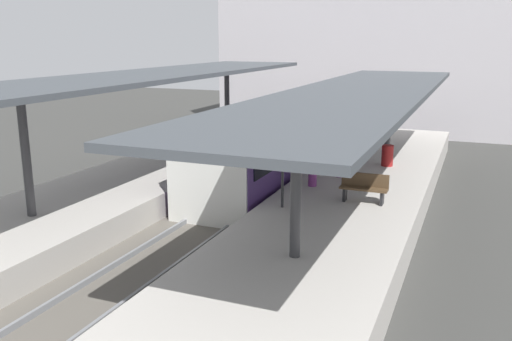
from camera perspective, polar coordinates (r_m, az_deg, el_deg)
The scene contains 15 objects.
ground_plane at distance 18.26m, azimuth -2.49°, elevation -4.64°, with size 80.00×80.00×0.00m, color #383835.
platform_left at distance 19.94m, azimuth -12.47°, elevation -1.86°, with size 4.40×28.00×1.00m, color #ADA8A0.
platform_right at distance 16.93m, azimuth 9.29°, elevation -4.51°, with size 4.40×28.00×1.00m, color #ADA8A0.
track_ballast at distance 18.23m, azimuth -2.49°, elevation -4.34°, with size 3.20×28.00×0.20m, color #59544C.
rail_near_side at distance 18.47m, azimuth -4.53°, elevation -3.56°, with size 0.08×28.00×0.14m, color slate.
rail_far_side at distance 17.90m, azimuth -0.40°, elevation -4.10°, with size 0.08×28.00×0.14m, color slate.
commuter_train at distance 20.70m, azimuth 1.21°, elevation 2.52°, with size 2.78×10.21×3.10m.
canopy_left at distance 20.45m, azimuth -10.79°, elevation 9.66°, with size 4.18×21.00×3.51m.
canopy_right at distance 17.55m, azimuth 10.80°, elevation 7.95°, with size 4.18×21.00×3.17m.
platform_bench at distance 16.37m, azimuth 11.27°, elevation -1.70°, with size 1.40×0.41×0.86m.
platform_sign at distance 15.31m, azimuth 2.83°, elevation 1.94°, with size 0.90×0.08×2.21m.
litter_bin at distance 21.27m, azimuth 13.61°, elevation 1.53°, with size 0.44×0.44×0.80m, color maroon.
passenger_near_bench at distance 19.14m, azimuth 8.82°, elevation 2.02°, with size 0.36×0.36×1.76m.
passenger_mid_platform at distance 17.82m, azimuth 5.99°, elevation 1.05°, with size 0.36×0.36×1.66m.
station_building_backdrop at distance 36.41m, azimuth 11.43°, elevation 13.05°, with size 18.00×6.00×11.00m, color #B7B2B7.
Camera 1 is at (7.31, -15.72, 5.73)m, focal length 38.15 mm.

